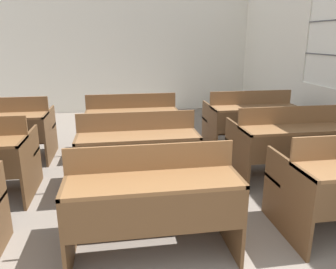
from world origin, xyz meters
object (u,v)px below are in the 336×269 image
at_px(bench_second_center, 137,150).
at_px(bench_third_right, 250,118).
at_px(bench_second_right, 289,141).
at_px(bench_third_center, 132,123).
at_px(bench_front_center, 151,197).
at_px(bench_third_left, 1,128).
at_px(wastepaper_bin, 272,125).

bearing_deg(bench_second_center, bench_third_right, 33.52).
relative_size(bench_second_right, bench_third_center, 1.00).
height_order(bench_front_center, bench_second_right, same).
bearing_deg(bench_second_right, bench_third_right, 89.74).
height_order(bench_second_right, bench_third_left, same).
distance_m(bench_front_center, bench_third_left, 2.94).
bearing_deg(bench_third_right, wastepaper_bin, 42.22).
relative_size(bench_second_right, bench_third_right, 1.00).
relative_size(bench_front_center, bench_third_center, 1.00).
bearing_deg(bench_second_center, bench_third_left, 146.49).
bearing_deg(bench_second_right, bench_third_center, 146.64).
bearing_deg(bench_third_left, bench_third_center, 0.75).
bearing_deg(bench_second_right, wastepaper_bin, 68.76).
bearing_deg(bench_front_center, bench_third_center, 90.76).
relative_size(bench_third_left, bench_third_right, 1.00).
height_order(bench_third_left, wastepaper_bin, bench_third_left).
distance_m(bench_front_center, bench_third_right, 2.94).
distance_m(bench_second_center, bench_third_left, 2.14).
height_order(bench_front_center, bench_second_center, same).
xyz_separation_m(bench_third_left, bench_third_right, (3.59, 0.02, 0.00)).
distance_m(bench_front_center, bench_second_center, 1.14).
relative_size(bench_second_center, bench_third_center, 1.00).
bearing_deg(wastepaper_bin, bench_second_right, -111.24).
relative_size(bench_second_right, wastepaper_bin, 3.91).
bearing_deg(bench_third_center, wastepaper_bin, 14.23).
relative_size(bench_third_center, wastepaper_bin, 3.91).
bearing_deg(bench_second_center, bench_second_right, 0.43).
relative_size(bench_second_right, bench_third_left, 1.00).
xyz_separation_m(bench_third_center, bench_third_right, (1.81, -0.00, 0.00)).
bearing_deg(wastepaper_bin, bench_second_center, -143.83).
bearing_deg(bench_second_right, bench_second_center, -179.57).
height_order(bench_second_center, bench_third_left, same).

